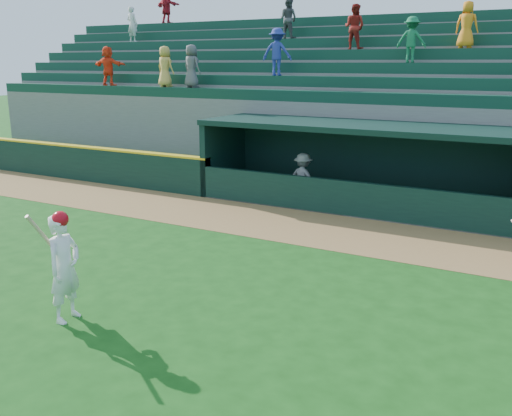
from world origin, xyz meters
name	(u,v)px	position (x,y,z in m)	size (l,w,h in m)	color
ground	(214,294)	(0.00, 0.00, 0.00)	(120.00, 120.00, 0.00)	#134611
warning_track	(318,229)	(0.00, 4.90, 0.01)	(40.00, 3.00, 0.01)	olive
field_wall_left	(39,159)	(-12.25, 6.55, 0.60)	(15.50, 0.30, 1.20)	black
wall_stripe_left	(38,142)	(-12.25, 6.55, 1.23)	(15.50, 0.32, 0.06)	yellow
dugout_player_inside	(303,178)	(-1.54, 7.30, 0.76)	(0.99, 0.57, 1.53)	gray
dugout	(360,160)	(0.00, 8.00, 1.36)	(9.40, 2.80, 2.46)	slate
stands	(402,113)	(-0.03, 12.57, 2.40)	(34.50, 6.25, 7.50)	slate
batter_at_plate	(64,266)	(-1.56, -2.07, 0.94)	(0.52, 0.83, 1.89)	white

